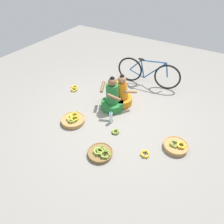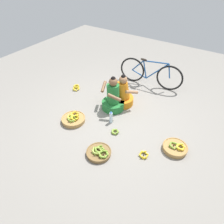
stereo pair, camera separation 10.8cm
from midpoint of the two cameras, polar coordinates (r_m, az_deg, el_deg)
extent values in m
plane|color=gray|center=(4.47, 2.11, -2.13)|extent=(10.00, 10.00, 0.00)
cylinder|color=#237233|center=(4.73, 0.96, 2.02)|extent=(0.52, 0.52, 0.18)
cylinder|color=#237233|center=(4.55, 1.01, 5.13)|extent=(0.40, 0.39, 0.46)
sphere|color=brown|center=(4.38, 1.05, 8.43)|extent=(0.19, 0.19, 0.19)
sphere|color=black|center=(4.35, 1.06, 9.29)|extent=(0.10, 0.10, 0.10)
cylinder|color=brown|center=(4.63, -1.66, 7.11)|extent=(0.17, 0.31, 0.16)
cylinder|color=brown|center=(4.28, 1.36, 4.10)|extent=(0.31, 0.15, 0.16)
cylinder|color=orange|center=(4.88, 3.55, 3.28)|extent=(0.52, 0.52, 0.18)
cylinder|color=orange|center=(4.72, 3.69, 6.06)|extent=(0.41, 0.35, 0.43)
sphere|color=#9E704C|center=(4.57, 3.83, 8.98)|extent=(0.19, 0.19, 0.19)
sphere|color=black|center=(4.54, 3.87, 9.81)|extent=(0.10, 0.10, 0.10)
cylinder|color=#9E704C|center=(4.65, 0.44, 6.74)|extent=(0.30, 0.22, 0.16)
cylinder|color=#9E704C|center=(4.54, 6.23, 5.56)|extent=(0.23, 0.29, 0.16)
torus|color=black|center=(5.68, 6.27, 11.68)|extent=(0.68, 0.13, 0.68)
torus|color=black|center=(5.46, 16.37, 9.08)|extent=(0.68, 0.13, 0.68)
cylinder|color=#1E4C8C|center=(5.47, 13.05, 11.03)|extent=(0.55, 0.10, 0.55)
cylinder|color=#1E4C8C|center=(5.55, 9.76, 11.62)|extent=(0.15, 0.05, 0.49)
cylinder|color=#1E4C8C|center=(5.37, 12.80, 13.43)|extent=(0.65, 0.11, 0.08)
cylinder|color=#1E4C8C|center=(5.66, 8.17, 10.51)|extent=(0.42, 0.08, 0.18)
cylinder|color=#1E4C8C|center=(5.57, 7.81, 12.82)|extent=(0.32, 0.07, 0.35)
cylinder|color=#1E4C8C|center=(5.38, 16.31, 10.91)|extent=(0.11, 0.05, 0.38)
ellipsoid|color=black|center=(5.44, 9.46, 14.28)|extent=(0.18, 0.08, 0.05)
cylinder|color=#A87F47|center=(4.03, 17.93, -9.61)|extent=(0.45, 0.45, 0.08)
torus|color=#A87F47|center=(4.00, 18.05, -9.23)|extent=(0.46, 0.46, 0.02)
ellipsoid|color=yellow|center=(3.97, 20.07, -9.65)|extent=(0.06, 0.13, 0.06)
ellipsoid|color=yellow|center=(4.01, 20.01, -8.97)|extent=(0.13, 0.11, 0.08)
ellipsoid|color=yellow|center=(4.02, 19.31, -8.61)|extent=(0.13, 0.09, 0.08)
ellipsoid|color=yellow|center=(3.99, 18.60, -9.00)|extent=(0.05, 0.13, 0.07)
ellipsoid|color=yellow|center=(3.96, 18.69, -9.46)|extent=(0.12, 0.11, 0.07)
ellipsoid|color=yellow|center=(3.94, 19.52, -9.83)|extent=(0.13, 0.10, 0.08)
sphere|color=#382D19|center=(3.98, 19.38, -9.25)|extent=(0.03, 0.03, 0.03)
ellipsoid|color=olive|center=(3.96, 18.42, -9.27)|extent=(0.05, 0.14, 0.07)
ellipsoid|color=olive|center=(4.02, 17.96, -8.34)|extent=(0.14, 0.04, 0.06)
ellipsoid|color=olive|center=(3.98, 16.80, -8.60)|extent=(0.05, 0.14, 0.07)
ellipsoid|color=olive|center=(3.94, 17.18, -9.36)|extent=(0.14, 0.06, 0.07)
sphere|color=#382D19|center=(3.98, 17.64, -8.87)|extent=(0.03, 0.03, 0.03)
cylinder|color=brown|center=(3.78, -2.90, -11.36)|extent=(0.45, 0.45, 0.06)
torus|color=brown|center=(3.76, -2.91, -11.05)|extent=(0.46, 0.46, 0.02)
ellipsoid|color=olive|center=(3.66, -0.67, -12.12)|extent=(0.04, 0.15, 0.07)
ellipsoid|color=olive|center=(3.69, -0.54, -11.47)|extent=(0.14, 0.13, 0.09)
ellipsoid|color=olive|center=(3.72, -1.34, -10.92)|extent=(0.16, 0.09, 0.07)
ellipsoid|color=olive|center=(3.71, -2.31, -11.07)|extent=(0.06, 0.15, 0.09)
ellipsoid|color=olive|center=(3.66, -2.50, -12.03)|extent=(0.15, 0.10, 0.09)
ellipsoid|color=olive|center=(3.64, -1.72, -12.51)|extent=(0.15, 0.10, 0.07)
sphere|color=#382D19|center=(3.68, -1.57, -11.71)|extent=(0.03, 0.03, 0.03)
ellipsoid|color=olive|center=(3.73, -1.83, -10.81)|extent=(0.05, 0.15, 0.08)
ellipsoid|color=olive|center=(3.78, -1.95, -9.98)|extent=(0.15, 0.07, 0.06)
ellipsoid|color=olive|center=(3.79, -2.85, -9.66)|extent=(0.13, 0.13, 0.09)
ellipsoid|color=olive|center=(3.74, -3.72, -10.61)|extent=(0.13, 0.12, 0.08)
ellipsoid|color=olive|center=(3.71, -2.86, -11.19)|extent=(0.15, 0.10, 0.09)
sphere|color=#382D19|center=(3.75, -2.72, -10.48)|extent=(0.03, 0.03, 0.03)
ellipsoid|color=#9EB747|center=(3.70, -2.54, -11.20)|extent=(0.03, 0.15, 0.09)
ellipsoid|color=#9EB747|center=(3.75, -2.46, -10.42)|extent=(0.15, 0.10, 0.08)
ellipsoid|color=#9EB747|center=(3.77, -2.96, -10.08)|extent=(0.15, 0.06, 0.08)
ellipsoid|color=#9EB747|center=(3.78, -3.71, -10.11)|extent=(0.12, 0.14, 0.06)
ellipsoid|color=#9EB747|center=(3.74, -4.43, -10.71)|extent=(0.10, 0.15, 0.08)
ellipsoid|color=#9EB747|center=(3.71, -4.26, -11.29)|extent=(0.15, 0.08, 0.08)
ellipsoid|color=#9EB747|center=(3.69, -3.26, -11.54)|extent=(0.13, 0.13, 0.09)
sphere|color=#382D19|center=(3.74, -3.40, -10.85)|extent=(0.03, 0.03, 0.03)
cylinder|color=#A87F47|center=(4.47, -10.06, -2.12)|extent=(0.50, 0.50, 0.08)
torus|color=#A87F47|center=(4.44, -10.12, -1.72)|extent=(0.51, 0.51, 0.02)
ellipsoid|color=gold|center=(4.37, -8.97, -1.80)|extent=(0.06, 0.15, 0.09)
ellipsoid|color=gold|center=(4.42, -9.02, -1.22)|extent=(0.15, 0.07, 0.09)
ellipsoid|color=gold|center=(4.45, -9.83, -1.14)|extent=(0.12, 0.14, 0.07)
ellipsoid|color=gold|center=(4.40, -10.52, -1.64)|extent=(0.12, 0.13, 0.09)
ellipsoid|color=gold|center=(4.35, -10.04, -2.11)|extent=(0.15, 0.07, 0.09)
sphere|color=#382D19|center=(4.40, -9.68, -1.65)|extent=(0.03, 0.03, 0.03)
ellipsoid|color=yellow|center=(4.45, -9.08, -0.88)|extent=(0.05, 0.16, 0.10)
ellipsoid|color=yellow|center=(4.51, -9.11, -0.24)|extent=(0.16, 0.07, 0.09)
ellipsoid|color=yellow|center=(4.53, -10.18, -0.21)|extent=(0.09, 0.16, 0.08)
ellipsoid|color=yellow|center=(4.48, -10.66, -0.83)|extent=(0.14, 0.13, 0.08)
ellipsoid|color=yellow|center=(4.44, -10.16, -1.20)|extent=(0.16, 0.08, 0.09)
sphere|color=#382D19|center=(4.49, -9.79, -0.71)|extent=(0.03, 0.03, 0.03)
ellipsoid|color=yellow|center=(4.42, -10.43, -1.60)|extent=(0.04, 0.13, 0.06)
ellipsoid|color=yellow|center=(4.47, -10.36, -0.96)|extent=(0.13, 0.05, 0.08)
ellipsoid|color=yellow|center=(4.49, -10.91, -0.86)|extent=(0.11, 0.11, 0.07)
ellipsoid|color=yellow|center=(4.47, -11.58, -1.31)|extent=(0.08, 0.12, 0.05)
ellipsoid|color=yellow|center=(4.41, -11.29, -1.70)|extent=(0.13, 0.05, 0.08)
sphere|color=#382D19|center=(4.45, -10.91, -1.33)|extent=(0.03, 0.03, 0.03)
ellipsoid|color=olive|center=(4.34, -9.97, -2.34)|extent=(0.06, 0.15, 0.08)
ellipsoid|color=olive|center=(4.40, -9.67, -1.72)|extent=(0.14, 0.10, 0.06)
ellipsoid|color=olive|center=(4.43, -10.34, -1.39)|extent=(0.14, 0.10, 0.07)
ellipsoid|color=olive|center=(4.42, -11.07, -1.58)|extent=(0.04, 0.15, 0.08)
ellipsoid|color=olive|center=(4.37, -11.23, -2.30)|extent=(0.15, 0.08, 0.07)
ellipsoid|color=olive|center=(4.33, -10.68, -2.49)|extent=(0.14, 0.09, 0.08)
sphere|color=#382D19|center=(4.39, -10.47, -1.99)|extent=(0.03, 0.03, 0.03)
ellipsoid|color=gold|center=(5.54, -9.04, 6.93)|extent=(0.05, 0.13, 0.07)
ellipsoid|color=gold|center=(5.59, -8.94, 7.30)|extent=(0.13, 0.08, 0.08)
ellipsoid|color=gold|center=(5.62, -9.37, 7.39)|extent=(0.12, 0.10, 0.07)
ellipsoid|color=gold|center=(5.61, -9.84, 7.25)|extent=(0.04, 0.12, 0.07)
ellipsoid|color=gold|center=(5.56, -9.89, 6.93)|extent=(0.13, 0.08, 0.08)
ellipsoid|color=gold|center=(5.53, -9.53, 6.84)|extent=(0.12, 0.09, 0.08)
sphere|color=#382D19|center=(5.58, -9.42, 7.10)|extent=(0.03, 0.03, 0.03)
ellipsoid|color=yellow|center=(5.45, -8.87, 6.37)|extent=(0.07, 0.15, 0.09)
ellipsoid|color=yellow|center=(5.51, -8.97, 6.73)|extent=(0.15, 0.05, 0.07)
ellipsoid|color=yellow|center=(5.53, -9.48, 6.81)|extent=(0.13, 0.12, 0.08)
ellipsoid|color=yellow|center=(5.48, -10.13, 6.31)|extent=(0.13, 0.13, 0.06)
ellipsoid|color=yellow|center=(5.43, -9.79, 6.14)|extent=(0.15, 0.07, 0.09)
sphere|color=#382D19|center=(5.48, -9.46, 6.42)|extent=(0.03, 0.03, 0.03)
ellipsoid|color=gold|center=(3.79, 10.58, -12.06)|extent=(0.04, 0.14, 0.08)
ellipsoid|color=gold|center=(3.84, 10.33, -11.32)|extent=(0.14, 0.07, 0.06)
ellipsoid|color=gold|center=(3.84, 9.56, -11.03)|extent=(0.13, 0.10, 0.08)
ellipsoid|color=gold|center=(3.82, 8.87, -11.33)|extent=(0.03, 0.14, 0.08)
ellipsoid|color=gold|center=(3.78, 9.04, -12.27)|extent=(0.14, 0.07, 0.06)
ellipsoid|color=gold|center=(3.76, 9.71, -12.46)|extent=(0.14, 0.09, 0.08)
sphere|color=#382D19|center=(3.81, 9.69, -11.79)|extent=(0.03, 0.03, 0.03)
ellipsoid|color=olive|center=(4.13, 2.30, -5.74)|extent=(0.05, 0.13, 0.08)
ellipsoid|color=olive|center=(4.16, 2.35, -5.39)|extent=(0.12, 0.11, 0.08)
ellipsoid|color=olive|center=(4.19, 1.49, -5.07)|extent=(0.12, 0.11, 0.06)
ellipsoid|color=olive|center=(4.16, 0.95, -5.35)|extent=(0.06, 0.13, 0.07)
ellipsoid|color=olive|center=(4.13, 0.93, -5.66)|extent=(0.12, 0.11, 0.08)
ellipsoid|color=olive|center=(4.11, 1.47, -6.06)|extent=(0.13, 0.08, 0.07)
sphere|color=#382D19|center=(4.15, 1.64, -5.54)|extent=(0.03, 0.03, 0.03)
cylinder|color=silver|center=(4.31, 0.44, -1.62)|extent=(0.07, 0.07, 0.26)
cylinder|color=#2D59B7|center=(4.22, 0.45, -0.18)|extent=(0.04, 0.04, 0.02)
camera|label=1|loc=(0.05, -89.25, 0.62)|focal=32.63mm
camera|label=2|loc=(0.05, 90.75, -0.62)|focal=32.63mm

